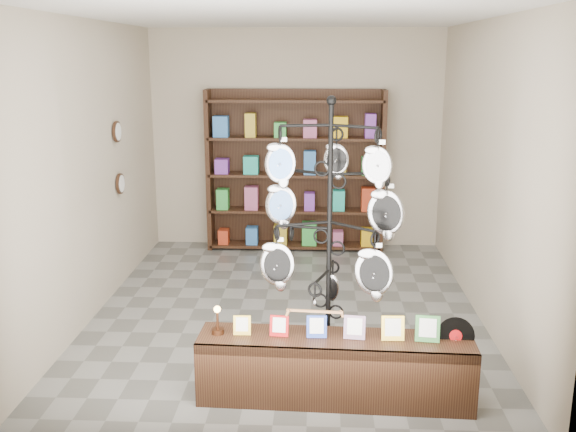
% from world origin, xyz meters
% --- Properties ---
extents(ground, '(5.00, 5.00, 0.00)m').
position_xyz_m(ground, '(0.00, 0.00, 0.00)').
color(ground, slate).
rests_on(ground, ground).
extents(room_envelope, '(5.00, 5.00, 5.00)m').
position_xyz_m(room_envelope, '(0.00, 0.00, 1.85)').
color(room_envelope, '#B3A690').
rests_on(room_envelope, ground).
extents(display_tree, '(1.21, 1.13, 2.35)m').
position_xyz_m(display_tree, '(0.41, -1.46, 1.36)').
color(display_tree, black).
rests_on(display_tree, ground).
extents(front_shelf, '(2.15, 0.52, 0.75)m').
position_xyz_m(front_shelf, '(0.46, -1.79, 0.26)').
color(front_shelf, black).
rests_on(front_shelf, ground).
extents(back_shelving, '(2.42, 0.36, 2.20)m').
position_xyz_m(back_shelving, '(0.00, 2.30, 1.03)').
color(back_shelving, black).
rests_on(back_shelving, ground).
extents(wall_clocks, '(0.03, 0.24, 0.84)m').
position_xyz_m(wall_clocks, '(-1.97, 0.80, 1.50)').
color(wall_clocks, black).
rests_on(wall_clocks, ground).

